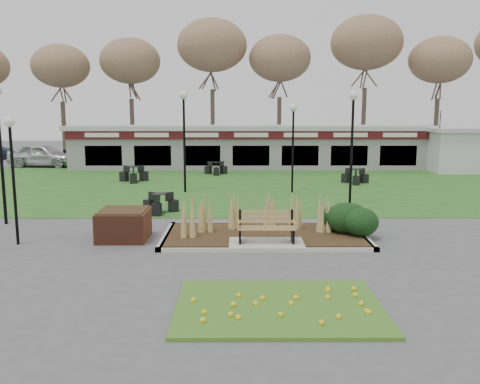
{
  "coord_description": "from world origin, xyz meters",
  "views": [
    {
      "loc": [
        -0.83,
        -14.44,
        4.05
      ],
      "look_at": [
        -0.77,
        2.0,
        1.33
      ],
      "focal_mm": 38.0,
      "sensor_mm": 36.0,
      "label": 1
    }
  ],
  "objects_px": {
    "service_hut": "(462,149)",
    "bistro_set_c": "(216,170)",
    "lamp_post_far_right": "(293,128)",
    "food_pavilion": "(250,147)",
    "bistro_set_a": "(160,206)",
    "lamp_post_mid_right": "(353,122)",
    "bistro_set_d": "(355,179)",
    "park_bench": "(266,226)",
    "patio_umbrella": "(439,144)",
    "brick_planter": "(124,224)",
    "bistro_set_b": "(134,177)",
    "car_black": "(96,153)",
    "lamp_post_mid_left": "(11,152)",
    "car_silver": "(43,155)",
    "lamp_post_far_left": "(184,119)"
  },
  "relations": [
    {
      "from": "lamp_post_mid_left",
      "to": "car_silver",
      "type": "height_order",
      "value": "lamp_post_mid_left"
    },
    {
      "from": "service_hut",
      "to": "lamp_post_mid_right",
      "type": "relative_size",
      "value": 0.92
    },
    {
      "from": "lamp_post_mid_right",
      "to": "lamp_post_far_right",
      "type": "relative_size",
      "value": 1.12
    },
    {
      "from": "service_hut",
      "to": "patio_umbrella",
      "type": "relative_size",
      "value": 1.58
    },
    {
      "from": "bistro_set_a",
      "to": "car_black",
      "type": "bearing_deg",
      "value": 112.31
    },
    {
      "from": "bistro_set_b",
      "to": "bistro_set_a",
      "type": "bearing_deg",
      "value": -72.13
    },
    {
      "from": "bistro_set_a",
      "to": "patio_umbrella",
      "type": "bearing_deg",
      "value": 39.29
    },
    {
      "from": "brick_planter",
      "to": "lamp_post_mid_right",
      "type": "distance_m",
      "value": 10.54
    },
    {
      "from": "food_pavilion",
      "to": "lamp_post_far_right",
      "type": "distance_m",
      "value": 10.46
    },
    {
      "from": "lamp_post_mid_right",
      "to": "bistro_set_c",
      "type": "bearing_deg",
      "value": 121.69
    },
    {
      "from": "lamp_post_far_right",
      "to": "car_black",
      "type": "height_order",
      "value": "lamp_post_far_right"
    },
    {
      "from": "bistro_set_a",
      "to": "food_pavilion",
      "type": "bearing_deg",
      "value": 75.41
    },
    {
      "from": "lamp_post_far_right",
      "to": "car_silver",
      "type": "height_order",
      "value": "lamp_post_far_right"
    },
    {
      "from": "bistro_set_b",
      "to": "car_silver",
      "type": "relative_size",
      "value": 0.34
    },
    {
      "from": "brick_planter",
      "to": "bistro_set_b",
      "type": "distance_m",
      "value": 12.68
    },
    {
      "from": "patio_umbrella",
      "to": "car_silver",
      "type": "height_order",
      "value": "patio_umbrella"
    },
    {
      "from": "bistro_set_b",
      "to": "car_silver",
      "type": "xyz_separation_m",
      "value": [
        -7.86,
        7.52,
        0.5
      ]
    },
    {
      "from": "lamp_post_far_right",
      "to": "bistro_set_d",
      "type": "bearing_deg",
      "value": 38.34
    },
    {
      "from": "lamp_post_mid_right",
      "to": "bistro_set_d",
      "type": "relative_size",
      "value": 3.24
    },
    {
      "from": "patio_umbrella",
      "to": "car_black",
      "type": "distance_m",
      "value": 24.22
    },
    {
      "from": "lamp_post_mid_right",
      "to": "car_silver",
      "type": "bearing_deg",
      "value": 142.24
    },
    {
      "from": "brick_planter",
      "to": "patio_umbrella",
      "type": "bearing_deg",
      "value": 46.04
    },
    {
      "from": "lamp_post_far_left",
      "to": "car_black",
      "type": "distance_m",
      "value": 16.17
    },
    {
      "from": "service_hut",
      "to": "bistro_set_d",
      "type": "xyz_separation_m",
      "value": [
        -7.99,
        -5.26,
        -1.17
      ]
    },
    {
      "from": "brick_planter",
      "to": "lamp_post_far_right",
      "type": "relative_size",
      "value": 0.35
    },
    {
      "from": "lamp_post_mid_right",
      "to": "park_bench",
      "type": "bearing_deg",
      "value": -121.06
    },
    {
      "from": "bistro_set_b",
      "to": "car_silver",
      "type": "distance_m",
      "value": 10.89
    },
    {
      "from": "car_black",
      "to": "lamp_post_mid_left",
      "type": "bearing_deg",
      "value": 175.41
    },
    {
      "from": "bistro_set_b",
      "to": "patio_umbrella",
      "type": "height_order",
      "value": "patio_umbrella"
    },
    {
      "from": "brick_planter",
      "to": "lamp_post_far_right",
      "type": "xyz_separation_m",
      "value": [
        6.18,
        8.79,
        2.62
      ]
    },
    {
      "from": "lamp_post_far_right",
      "to": "car_black",
      "type": "relative_size",
      "value": 0.93
    },
    {
      "from": "food_pavilion",
      "to": "bistro_set_a",
      "type": "height_order",
      "value": "food_pavilion"
    },
    {
      "from": "bistro_set_c",
      "to": "patio_umbrella",
      "type": "height_order",
      "value": "patio_umbrella"
    },
    {
      "from": "service_hut",
      "to": "car_silver",
      "type": "bearing_deg",
      "value": 173.88
    },
    {
      "from": "lamp_post_far_right",
      "to": "bistro_set_d",
      "type": "height_order",
      "value": "lamp_post_far_right"
    },
    {
      "from": "food_pavilion",
      "to": "service_hut",
      "type": "relative_size",
      "value": 5.59
    },
    {
      "from": "bistro_set_c",
      "to": "brick_planter",
      "type": "bearing_deg",
      "value": -98.0
    },
    {
      "from": "bistro_set_c",
      "to": "lamp_post_mid_right",
      "type": "bearing_deg",
      "value": -58.31
    },
    {
      "from": "food_pavilion",
      "to": "lamp_post_mid_left",
      "type": "bearing_deg",
      "value": -110.9
    },
    {
      "from": "service_hut",
      "to": "bistro_set_c",
      "type": "height_order",
      "value": "service_hut"
    },
    {
      "from": "bistro_set_b",
      "to": "car_black",
      "type": "distance_m",
      "value": 11.28
    },
    {
      "from": "food_pavilion",
      "to": "brick_planter",
      "type": "bearing_deg",
      "value": -103.06
    },
    {
      "from": "food_pavilion",
      "to": "lamp_post_far_right",
      "type": "xyz_separation_m",
      "value": [
        1.78,
        -10.17,
        1.63
      ]
    },
    {
      "from": "food_pavilion",
      "to": "bistro_set_c",
      "type": "xyz_separation_m",
      "value": [
        -2.2,
        -3.31,
        -1.2
      ]
    },
    {
      "from": "lamp_post_far_left",
      "to": "patio_umbrella",
      "type": "height_order",
      "value": "lamp_post_far_left"
    },
    {
      "from": "service_hut",
      "to": "lamp_post_far_right",
      "type": "bearing_deg",
      "value": -144.99
    },
    {
      "from": "service_hut",
      "to": "lamp_post_far_left",
      "type": "xyz_separation_m",
      "value": [
        -16.92,
        -8.07,
        2.09
      ]
    },
    {
      "from": "brick_planter",
      "to": "lamp_post_far_right",
      "type": "distance_m",
      "value": 11.06
    },
    {
      "from": "lamp_post_mid_left",
      "to": "lamp_post_far_left",
      "type": "relative_size",
      "value": 0.79
    },
    {
      "from": "lamp_post_far_left",
      "to": "car_black",
      "type": "bearing_deg",
      "value": 120.68
    }
  ]
}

